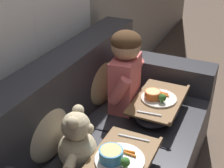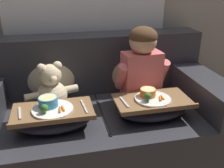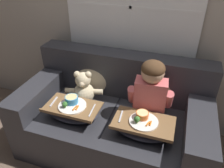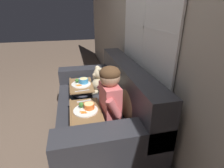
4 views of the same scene
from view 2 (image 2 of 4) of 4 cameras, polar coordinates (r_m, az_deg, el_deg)
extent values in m
plane|color=brown|center=(2.04, -2.36, -16.31)|extent=(14.00, 14.00, 0.00)
cube|color=#2D2D33|center=(1.91, -2.47, -11.21)|extent=(1.68, 0.90, 0.44)
cube|color=#2D2D33|center=(2.02, -4.45, 4.61)|extent=(1.68, 0.22, 0.44)
cube|color=#2D2D33|center=(2.00, 18.42, -0.44)|extent=(0.22, 0.90, 0.20)
cube|color=black|center=(1.78, -2.48, -5.61)|extent=(0.01, 0.64, 0.01)
ellipsoid|color=tan|center=(2.02, 4.66, 3.69)|extent=(0.39, 0.19, 0.41)
ellipsoid|color=#C1B293|center=(1.94, -13.18, 2.25)|extent=(0.38, 0.18, 0.39)
cube|color=#DB6666|center=(1.85, 6.40, 1.52)|extent=(0.28, 0.17, 0.36)
sphere|color=tan|center=(1.77, 6.77, 9.29)|extent=(0.19, 0.19, 0.19)
ellipsoid|color=#4C331E|center=(1.77, 6.82, 10.31)|extent=(0.19, 0.19, 0.13)
cylinder|color=#DB6666|center=(1.78, 2.10, 1.61)|extent=(0.08, 0.15, 0.20)
cylinder|color=#DB6666|center=(1.90, 10.86, 2.63)|extent=(0.08, 0.15, 0.20)
sphere|color=beige|center=(1.79, -12.87, -2.48)|extent=(0.20, 0.20, 0.20)
sphere|color=beige|center=(1.74, -13.29, 1.87)|extent=(0.14, 0.14, 0.14)
sphere|color=beige|center=(1.71, -15.13, 3.31)|extent=(0.06, 0.06, 0.06)
sphere|color=beige|center=(1.73, -11.81, 3.91)|extent=(0.06, 0.06, 0.06)
sphere|color=beige|center=(1.68, -12.68, 0.95)|extent=(0.05, 0.05, 0.05)
sphere|color=black|center=(1.67, -12.55, 0.90)|extent=(0.02, 0.02, 0.02)
cylinder|color=beige|center=(1.76, -16.91, -2.70)|extent=(0.11, 0.08, 0.05)
cylinder|color=beige|center=(1.82, -9.06, -1.12)|extent=(0.11, 0.08, 0.05)
cylinder|color=beige|center=(1.73, -13.16, -6.26)|extent=(0.07, 0.10, 0.05)
cylinder|color=beige|center=(1.75, -10.32, -5.64)|extent=(0.07, 0.10, 0.05)
ellipsoid|color=#2D2D38|center=(1.71, 8.72, -5.30)|extent=(0.46, 0.28, 0.10)
cube|color=brown|center=(1.68, 8.84, -3.58)|extent=(0.48, 0.29, 0.01)
cube|color=brown|center=(1.56, 10.67, -5.32)|extent=(0.48, 0.02, 0.02)
cylinder|color=white|center=(1.68, 8.87, -3.21)|extent=(0.23, 0.23, 0.01)
cylinder|color=orange|center=(1.69, 7.82, -1.84)|extent=(0.10, 0.10, 0.05)
cylinder|color=#E5D189|center=(1.68, 7.85, -1.21)|extent=(0.09, 0.09, 0.01)
sphere|color=#38702D|center=(1.61, 7.83, -2.69)|extent=(0.05, 0.05, 0.05)
cylinder|color=#7A9E56|center=(1.63, 7.79, -3.48)|extent=(0.02, 0.02, 0.02)
cylinder|color=orange|center=(1.66, 10.46, -3.13)|extent=(0.03, 0.06, 0.01)
cylinder|color=orange|center=(1.68, 10.90, -2.92)|extent=(0.01, 0.05, 0.01)
cube|color=silver|center=(1.62, 2.69, -3.96)|extent=(0.03, 0.14, 0.01)
ellipsoid|color=#2D2D38|center=(1.61, -12.58, -7.57)|extent=(0.45, 0.27, 0.10)
cube|color=brown|center=(1.58, -12.76, -5.78)|extent=(0.47, 0.28, 0.01)
cube|color=brown|center=(1.46, -12.72, -7.80)|extent=(0.47, 0.02, 0.02)
cylinder|color=white|center=(1.57, -12.80, -5.40)|extent=(0.24, 0.24, 0.01)
cylinder|color=#3889C1|center=(1.59, -13.72, -3.76)|extent=(0.11, 0.11, 0.06)
cylinder|color=#E5D189|center=(1.58, -13.80, -2.95)|extent=(0.10, 0.10, 0.01)
sphere|color=#38702D|center=(1.52, -14.52, -5.10)|extent=(0.05, 0.05, 0.05)
cylinder|color=#7A9E56|center=(1.53, -14.44, -5.88)|extent=(0.02, 0.02, 0.02)
cylinder|color=orange|center=(1.54, -11.27, -5.48)|extent=(0.01, 0.06, 0.01)
cylinder|color=orange|center=(1.55, -10.61, -5.25)|extent=(0.02, 0.06, 0.01)
cube|color=silver|center=(1.59, -19.45, -5.99)|extent=(0.03, 0.14, 0.01)
cube|color=silver|center=(1.58, -6.11, -4.86)|extent=(0.03, 0.17, 0.01)
camera|label=1|loc=(1.47, -67.81, 21.38)|focal=50.00mm
camera|label=3|loc=(0.87, 84.02, 33.92)|focal=35.00mm
camera|label=4|loc=(2.39, 47.22, 19.81)|focal=28.00mm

